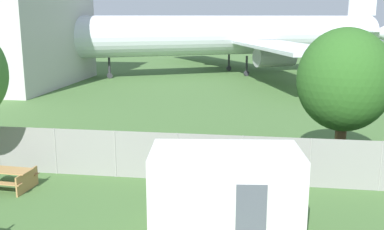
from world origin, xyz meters
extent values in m
cylinder|color=gray|center=(-5.09, 10.58, 0.96)|extent=(0.07, 0.07, 1.92)
cylinder|color=gray|center=(-2.55, 10.58, 0.96)|extent=(0.07, 0.07, 1.92)
cylinder|color=gray|center=(0.00, 10.58, 0.96)|extent=(0.07, 0.07, 1.92)
cylinder|color=gray|center=(2.55, 10.58, 0.96)|extent=(0.07, 0.07, 1.92)
cylinder|color=gray|center=(5.09, 10.58, 0.96)|extent=(0.07, 0.07, 1.92)
cylinder|color=gray|center=(7.64, 10.58, 0.96)|extent=(0.07, 0.07, 1.92)
cube|color=gray|center=(0.00, 10.58, 0.96)|extent=(56.00, 0.01, 1.92)
cylinder|color=silver|center=(-1.13, 44.50, 4.31)|extent=(36.61, 20.70, 4.28)
cone|color=silver|center=(-20.43, 35.14, 4.31)|extent=(5.72, 5.72, 4.28)
cube|color=silver|center=(5.33, 35.60, 3.67)|extent=(10.48, 18.20, 0.30)
cylinder|color=#939399|center=(4.54, 38.11, 2.56)|extent=(4.31, 3.42, 1.93)
cube|color=silver|center=(-4.12, 55.09, 3.67)|extent=(14.17, 17.44, 0.30)
cylinder|color=#939399|center=(-2.64, 52.91, 2.56)|extent=(4.31, 3.42, 1.93)
cube|color=silver|center=(15.08, 52.36, 4.74)|extent=(7.19, 9.97, 0.20)
cylinder|color=#2D2D33|center=(-12.43, 39.03, 1.09)|extent=(0.24, 0.24, 2.17)
cylinder|color=#2D2D33|center=(-12.43, 39.03, 0.28)|extent=(0.63, 0.51, 0.56)
cylinder|color=#2D2D33|center=(1.72, 43.03, 1.09)|extent=(0.24, 0.24, 2.17)
cylinder|color=#2D2D33|center=(1.72, 43.03, 0.28)|extent=(0.63, 0.51, 0.56)
cylinder|color=#2D2D33|center=(-0.52, 47.66, 1.09)|extent=(0.24, 0.24, 2.17)
cylinder|color=#2D2D33|center=(-0.52, 47.66, 0.28)|extent=(0.63, 0.51, 0.56)
cube|color=silver|center=(2.19, 6.51, 1.29)|extent=(4.64, 2.81, 2.57)
cube|color=#4C515B|center=(2.98, 5.43, 1.00)|extent=(0.84, 0.13, 1.90)
cube|color=#A37A47|center=(-6.21, 8.72, 0.74)|extent=(1.96, 0.88, 0.04)
cube|color=#A37A47|center=(-6.18, 9.28, 0.44)|extent=(1.93, 0.40, 0.04)
cube|color=#A37A47|center=(-5.36, 8.67, 0.37)|extent=(0.15, 1.40, 0.74)
cylinder|color=brown|center=(6.50, 12.64, 1.12)|extent=(0.46, 0.46, 2.25)
ellipsoid|color=#28561E|center=(6.50, 12.64, 3.87)|extent=(3.82, 3.82, 4.20)
camera|label=1|loc=(3.07, -6.04, 6.37)|focal=42.00mm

